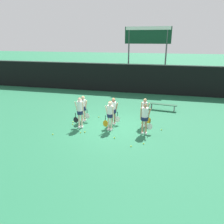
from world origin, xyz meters
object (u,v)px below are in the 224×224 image
bench_courtside (163,105)px  player_5 (145,110)px  tennis_ball_4 (73,122)px  tennis_ball_9 (144,144)px  scoreboard (148,40)px  tennis_ball_1 (85,132)px  tennis_ball_6 (114,138)px  tennis_ball_8 (99,117)px  tennis_ball_10 (142,123)px  player_1 (110,113)px  tennis_ball_5 (53,134)px  tennis_ball_0 (80,133)px  player_0 (80,110)px  player_2 (145,116)px  player_3 (83,107)px  tennis_ball_3 (73,124)px  tennis_ball_11 (131,146)px  player_4 (114,109)px  tennis_ball_7 (161,130)px  tennis_ball_2 (77,121)px

bench_courtside → player_5: size_ratio=1.20×
tennis_ball_4 → tennis_ball_9: tennis_ball_4 is taller
scoreboard → tennis_ball_1: (-2.17, -11.94, -4.79)m
tennis_ball_6 → tennis_ball_8: 3.35m
tennis_ball_9 → tennis_ball_10: (-0.43, 2.81, 0.00)m
player_1 → scoreboard: bearing=90.4°
bench_courtside → tennis_ball_5: size_ratio=30.75×
tennis_ball_0 → player_0: bearing=111.1°
player_2 → tennis_ball_4: player_2 is taller
scoreboard → player_3: 11.32m
player_2 → tennis_ball_5: (-4.81, -1.38, -0.99)m
tennis_ball_8 → tennis_ball_9: (3.30, -3.16, 0.00)m
tennis_ball_3 → tennis_ball_11: tennis_ball_11 is taller
bench_courtside → player_4: (-2.84, -3.59, 0.59)m
player_3 → tennis_ball_7: (4.84, -0.34, -0.93)m
tennis_ball_1 → tennis_ball_4: bearing=134.1°
tennis_ball_4 → tennis_ball_2: bearing=44.8°
tennis_ball_4 → tennis_ball_5: bearing=-99.0°
player_2 → tennis_ball_7: size_ratio=24.82×
bench_courtside → tennis_ball_6: (-2.33, -5.53, -0.35)m
tennis_ball_3 → player_2: bearing=-3.4°
player_0 → tennis_ball_7: (4.65, 0.71, -1.03)m
tennis_ball_8 → tennis_ball_2: bearing=-137.0°
player_2 → tennis_ball_11: bearing=-114.4°
tennis_ball_0 → tennis_ball_10: bearing=36.6°
player_5 → tennis_ball_9: player_5 is taller
bench_courtside → tennis_ball_5: bench_courtside is taller
scoreboard → tennis_ball_3: 12.45m
player_5 → tennis_ball_0: player_5 is taller
tennis_ball_0 → tennis_ball_7: bearing=18.7°
player_3 → player_4: 1.96m
tennis_ball_4 → player_4: bearing=7.0°
tennis_ball_2 → tennis_ball_3: size_ratio=0.99×
tennis_ball_0 → tennis_ball_5: bearing=-157.3°
player_0 → tennis_ball_11: (3.28, -1.70, -1.03)m
scoreboard → tennis_ball_0: bearing=-101.2°
player_4 → tennis_ball_1: bearing=-120.0°
tennis_ball_4 → tennis_ball_11: same height
player_2 → player_5: size_ratio=1.01×
tennis_ball_9 → tennis_ball_10: 2.85m
scoreboard → tennis_ball_6: scoreboard is taller
player_1 → player_2: bearing=3.8°
tennis_ball_5 → tennis_ball_8: size_ratio=1.03×
player_5 → tennis_ball_4: player_5 is taller
tennis_ball_6 → tennis_ball_10: tennis_ball_6 is taller
player_4 → player_1: bearing=-82.0°
player_2 → player_3: 4.05m
tennis_ball_2 → tennis_ball_5: (-0.50, -2.19, 0.00)m
bench_courtside → tennis_ball_3: size_ratio=30.91×
player_4 → tennis_ball_0: player_4 is taller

